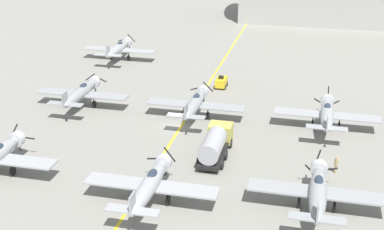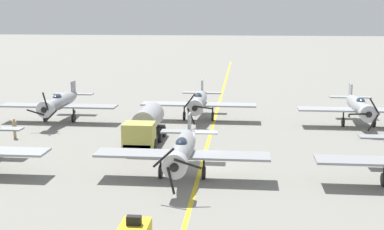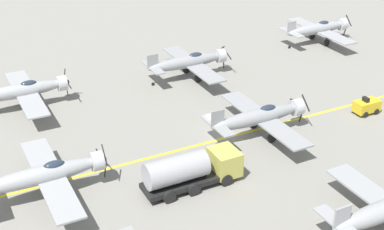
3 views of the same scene
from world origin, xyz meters
name	(u,v)px [view 2 (image 2 of 3)]	position (x,y,z in m)	size (l,w,h in m)	color
ground_plane	(202,164)	(0.00, 0.00, 0.00)	(400.00, 400.00, 0.00)	gray
taxiway_stripe	(202,164)	(0.00, 0.00, 0.00)	(0.30, 160.00, 0.01)	yellow
airplane_mid_center	(183,149)	(1.08, 3.27, 2.01)	(12.00, 9.98, 3.65)	gray
airplane_near_right	(60,102)	(15.92, -14.15, 2.01)	(12.00, 9.98, 3.77)	gray
airplane_near_left	(359,106)	(-14.45, -14.90, 2.01)	(12.00, 9.98, 3.65)	#96999B
airplane_near_center	(199,101)	(1.67, -16.41, 2.01)	(12.00, 9.98, 3.65)	#96999B
fuel_tanker	(146,126)	(5.40, -5.93, 1.51)	(2.68, 8.00, 2.98)	black
ground_crew_walking	(14,127)	(17.59, -6.66, 0.98)	(0.39, 0.39, 1.80)	tan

